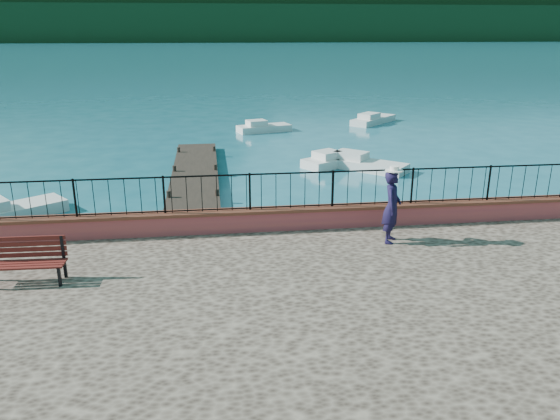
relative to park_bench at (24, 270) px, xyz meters
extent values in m
plane|color=#19596B|center=(5.26, -1.16, -1.49)|extent=(2000.00, 2000.00, 0.00)
cube|color=#B24740|center=(5.26, 2.54, 0.00)|extent=(28.00, 0.46, 0.58)
cube|color=black|center=(5.26, 2.54, 0.77)|extent=(27.00, 0.05, 0.95)
cube|color=#2D231C|center=(3.26, 10.84, -1.34)|extent=(2.00, 16.00, 0.30)
cube|color=black|center=(5.26, 298.84, 7.51)|extent=(900.00, 60.00, 18.00)
cube|color=black|center=(5.26, 358.84, 20.51)|extent=(900.00, 120.00, 44.00)
ellipsoid|color=#142D23|center=(225.26, 558.84, -1.49)|extent=(448.00, 384.00, 180.00)
cube|color=black|center=(0.00, -0.04, -0.07)|extent=(1.73, 0.58, 0.43)
cube|color=maroon|center=(0.01, 0.22, 0.40)|extent=(1.72, 0.14, 0.52)
imported|color=black|center=(8.38, 1.28, 0.63)|extent=(0.68, 0.79, 1.83)
cylinder|color=white|center=(8.38, 1.28, 1.60)|extent=(0.44, 0.44, 0.12)
cube|color=silver|center=(-3.19, 7.90, -1.09)|extent=(4.00, 3.45, 0.80)
cube|color=silver|center=(11.08, 13.29, -1.09)|extent=(3.98, 3.75, 0.80)
cube|color=silver|center=(9.92, 14.19, -1.09)|extent=(3.45, 2.79, 0.80)
cube|color=silver|center=(7.47, 23.76, -1.09)|extent=(3.62, 2.19, 0.80)
cube|color=silver|center=(15.43, 26.10, -1.09)|extent=(3.95, 3.91, 0.80)
camera|label=1|loc=(3.99, -11.07, 4.80)|focal=35.00mm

